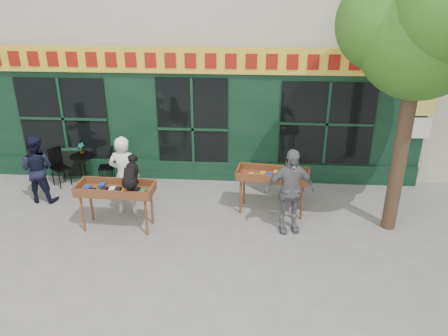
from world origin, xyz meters
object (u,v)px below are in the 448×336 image
at_px(book_cart_right, 273,177).
at_px(man_left, 37,169).
at_px(woman, 125,175).
at_px(book_cart_center, 116,192).
at_px(dog, 130,172).
at_px(bistro_table, 83,164).
at_px(man_right, 289,191).

height_order(book_cart_right, man_left, man_left).
bearing_deg(woman, book_cart_center, 92.19).
distance_m(dog, woman, 0.88).
bearing_deg(woman, bistro_table, -40.43).
height_order(dog, book_cart_right, dog).
bearing_deg(bistro_table, man_left, -127.87).
height_order(woman, bistro_table, woman).
bearing_deg(man_left, bistro_table, -127.19).
bearing_deg(dog, bistro_table, 133.61).
height_order(book_cart_center, woman, woman).
distance_m(book_cart_center, book_cart_right, 3.27).
distance_m(book_cart_center, bistro_table, 2.44).
distance_m(dog, bistro_table, 2.78).
xyz_separation_m(dog, bistro_table, (-1.77, 2.01, -0.75)).
xyz_separation_m(woman, bistro_table, (-1.42, 1.31, -0.33)).
distance_m(book_cart_right, man_right, 0.81).
distance_m(man_right, man_left, 5.64).
bearing_deg(bistro_table, book_cart_center, -54.01).
xyz_separation_m(man_right, man_left, (-5.57, 0.91, -0.09)).
bearing_deg(woman, man_left, -8.74).
height_order(book_cart_right, bistro_table, book_cart_right).
height_order(man_right, bistro_table, man_right).
bearing_deg(man_left, book_cart_right, 178.89).
relative_size(woman, bistro_table, 2.31).
relative_size(dog, book_cart_right, 0.38).
relative_size(dog, man_right, 0.34).
bearing_deg(man_right, dog, 171.16).
relative_size(woman, book_cart_right, 1.12).
distance_m(bistro_table, man_left, 1.17).
height_order(book_cart_center, man_right, man_right).
xyz_separation_m(man_right, bistro_table, (-4.87, 1.81, -0.34)).
height_order(book_cart_center, man_left, man_left).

